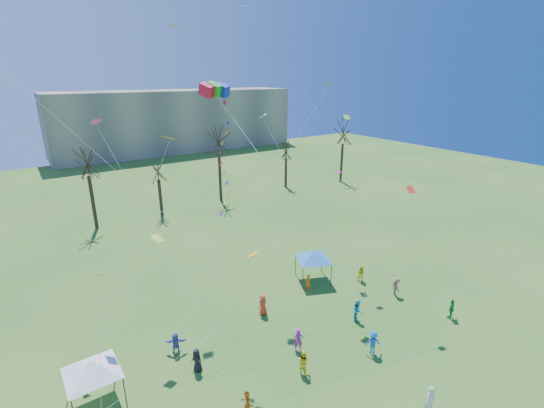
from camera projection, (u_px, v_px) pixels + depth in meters
ground at (328, 390)px, 23.54m from camera, size 160.00×160.00×0.00m
distant_building at (177, 121)px, 97.02m from camera, size 60.00×14.00×15.00m
bare_tree_row at (166, 162)px, 50.92m from camera, size 72.33×9.95×11.73m
hero_kite_flyer at (430, 402)px, 21.53m from camera, size 0.71×0.48×1.91m
big_box_kite at (228, 161)px, 24.78m from camera, size 3.85×8.05×21.46m
canopy_tent_white at (91, 367)px, 21.82m from camera, size 4.16×4.16×3.12m
canopy_tent_blue at (313, 255)px, 35.38m from camera, size 3.79×3.79×3.09m
festival_crowd at (284, 339)px, 26.79m from camera, size 27.23×10.39×1.79m
small_kites_aloft at (237, 150)px, 27.56m from camera, size 27.77×17.24×34.15m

